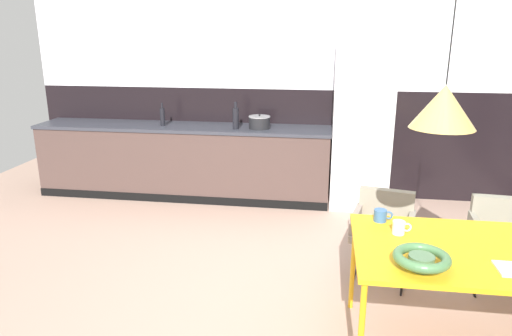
% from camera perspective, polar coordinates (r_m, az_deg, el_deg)
% --- Properties ---
extents(ground_plane, '(9.09, 9.09, 0.00)m').
position_cam_1_polar(ground_plane, '(3.53, 3.04, -18.77)').
color(ground_plane, tan).
extents(back_wall_splashback_dark, '(6.99, 0.12, 1.35)m').
position_cam_1_polar(back_wall_splashback_dark, '(6.00, 5.94, 3.21)').
color(back_wall_splashback_dark, black).
rests_on(back_wall_splashback_dark, ground).
extents(back_wall_panel_upper, '(6.99, 0.12, 1.35)m').
position_cam_1_polar(back_wall_panel_upper, '(5.85, 6.34, 16.23)').
color(back_wall_panel_upper, silver).
rests_on(back_wall_panel_upper, back_wall_splashback_dark).
extents(kitchen_counter, '(3.70, 0.63, 0.92)m').
position_cam_1_polar(kitchen_counter, '(5.97, -8.91, 0.87)').
color(kitchen_counter, '#473531').
rests_on(kitchen_counter, ground).
extents(refrigerator_column, '(0.67, 0.60, 2.07)m').
position_cam_1_polar(refrigerator_column, '(5.59, 12.89, 5.66)').
color(refrigerator_column, silver).
rests_on(refrigerator_column, ground).
extents(dining_table, '(1.51, 0.96, 0.75)m').
position_cam_1_polar(dining_table, '(3.20, 25.70, -9.77)').
color(dining_table, gold).
rests_on(dining_table, ground).
extents(armchair_by_stool, '(0.57, 0.56, 0.75)m').
position_cam_1_polar(armchair_by_stool, '(4.05, 15.47, -6.45)').
color(armchair_by_stool, gray).
rests_on(armchair_by_stool, ground).
extents(armchair_head_of_table, '(0.52, 0.51, 0.73)m').
position_cam_1_polar(armchair_head_of_table, '(4.29, 28.10, -6.76)').
color(armchair_head_of_table, gray).
rests_on(armchair_head_of_table, ground).
extents(fruit_bowl, '(0.32, 0.32, 0.09)m').
position_cam_1_polar(fruit_bowl, '(2.79, 19.74, -10.47)').
color(fruit_bowl, '#4C704C').
rests_on(fruit_bowl, dining_table).
extents(mug_tall_blue, '(0.12, 0.08, 0.09)m').
position_cam_1_polar(mug_tall_blue, '(3.20, 17.24, -7.02)').
color(mug_tall_blue, white).
rests_on(mug_tall_blue, dining_table).
extents(mug_glass_clear, '(0.13, 0.09, 0.09)m').
position_cam_1_polar(mug_glass_clear, '(3.37, 15.12, -5.67)').
color(mug_glass_clear, '#335B93').
rests_on(mug_glass_clear, dining_table).
extents(cooking_pot, '(0.26, 0.26, 0.18)m').
position_cam_1_polar(cooking_pot, '(5.60, 0.42, 5.66)').
color(cooking_pot, black).
rests_on(cooking_pot, kitchen_counter).
extents(bottle_wine_green, '(0.08, 0.08, 0.33)m').
position_cam_1_polar(bottle_wine_green, '(5.56, -2.52, 6.21)').
color(bottle_wine_green, black).
rests_on(bottle_wine_green, kitchen_counter).
extents(bottle_vinegar_dark, '(0.06, 0.06, 0.29)m').
position_cam_1_polar(bottle_vinegar_dark, '(5.88, -11.45, 6.25)').
color(bottle_vinegar_dark, black).
rests_on(bottle_vinegar_dark, kitchen_counter).
extents(pendant_lamp_over_table_near, '(0.37, 0.37, 1.16)m').
position_cam_1_polar(pendant_lamp_over_table_near, '(2.85, 22.15, 7.03)').
color(pendant_lamp_over_table_near, black).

